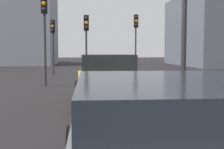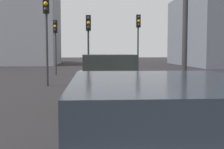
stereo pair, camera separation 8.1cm
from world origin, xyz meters
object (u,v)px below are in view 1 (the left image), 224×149
object	(u,v)px
traffic_light_near_right	(44,21)
traffic_light_far_right	(53,35)
traffic_light_near_left	(86,33)
traffic_light_far_left	(136,32)
car_yellow_lead	(106,81)

from	to	relation	value
traffic_light_near_right	traffic_light_far_right	size ratio (longest dim) A/B	1.13
traffic_light_near_left	traffic_light_far_left	distance (m)	5.00
traffic_light_far_left	traffic_light_far_right	world-z (taller)	traffic_light_far_left
traffic_light_near_right	traffic_light_far_left	xyz separation A→B (m)	(6.64, -5.51, -0.08)
traffic_light_far_left	traffic_light_far_right	xyz separation A→B (m)	(0.25, 5.85, -0.27)
car_yellow_lead	traffic_light_near_left	xyz separation A→B (m)	(8.37, 0.61, 1.97)
traffic_light_near_left	traffic_light_far_right	xyz separation A→B (m)	(3.79, 2.33, 0.06)
traffic_light_near_right	traffic_light_far_right	bearing A→B (deg)	-175.34
car_yellow_lead	traffic_light_far_left	xyz separation A→B (m)	(11.91, -2.91, 2.29)
traffic_light_near_left	traffic_light_far_left	size ratio (longest dim) A/B	0.89
traffic_light_far_left	traffic_light_far_right	size ratio (longest dim) A/B	1.10
car_yellow_lead	traffic_light_far_left	bearing A→B (deg)	-15.42
traffic_light_near_right	traffic_light_far_left	distance (m)	8.63
car_yellow_lead	traffic_light_far_right	xyz separation A→B (m)	(12.16, 2.94, 2.03)
traffic_light_near_left	traffic_light_far_right	world-z (taller)	traffic_light_far_right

